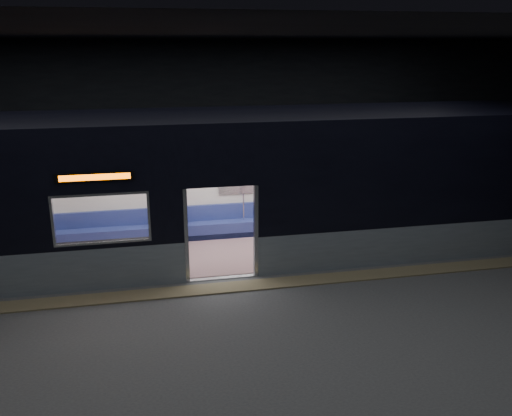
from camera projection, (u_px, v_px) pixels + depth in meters
name	position (u px, v px, depth m)	size (l,w,h in m)	color
station_floor	(230.00, 300.00, 10.69)	(24.00, 14.00, 0.01)	#47494C
station_envelope	(227.00, 113.00, 9.63)	(24.00, 14.00, 5.00)	black
tactile_strip	(226.00, 288.00, 11.20)	(22.80, 0.50, 0.03)	#8C7F59
metro_car	(211.00, 179.00, 12.54)	(18.00, 3.04, 3.35)	gray
passenger	(171.00, 212.00, 13.60)	(0.42, 0.71, 1.39)	black
handbag	(170.00, 219.00, 13.41)	(0.29, 0.25, 0.14)	black
transit_map	(238.00, 180.00, 14.05)	(0.95, 0.03, 0.62)	white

